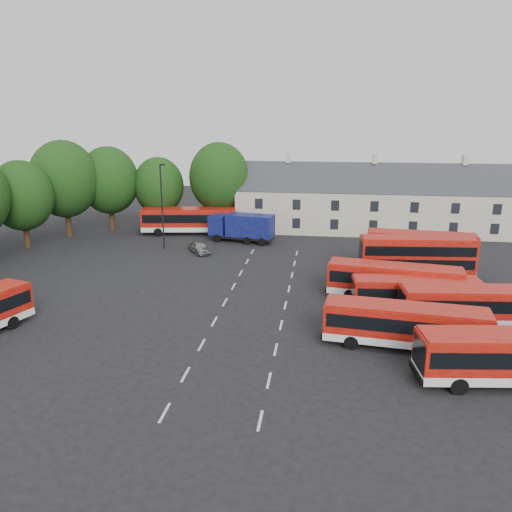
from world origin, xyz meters
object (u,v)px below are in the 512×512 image
Objects in this scene: bus_dd_south at (417,256)px; lamppost at (162,204)px; box_truck at (242,226)px; silver_car at (199,247)px.

lamppost is at bearing 158.68° from bus_dd_south.
box_truck is 10.04m from lamppost.
silver_car is 0.39× the size of lamppost.
lamppost is at bearing 129.32° from silver_car.
box_truck reaches higher than silver_car.
bus_dd_south is 22.08m from box_truck.
box_truck is at bearing 18.36° from silver_car.
silver_car is at bearing -14.42° from lamppost.
box_truck is (-18.26, 12.41, -0.47)m from bus_dd_south.
bus_dd_south is 23.32m from silver_car.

